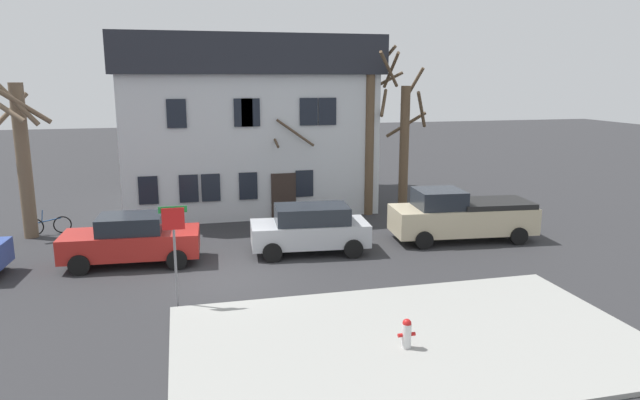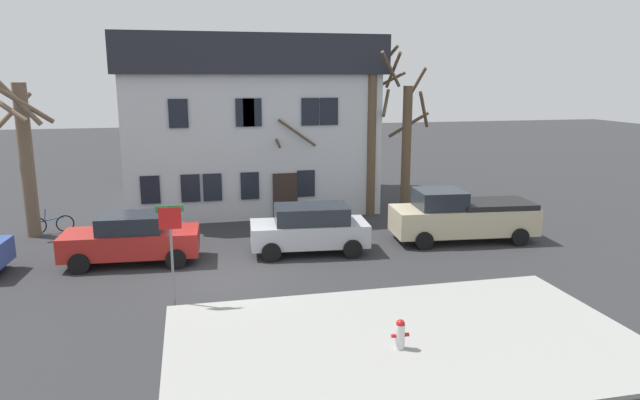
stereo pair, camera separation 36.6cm
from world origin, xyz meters
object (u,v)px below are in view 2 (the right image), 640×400
tree_bare_far (373,127)px  car_red_sedan (131,239)px  street_sign_pole (171,237)px  tree_bare_end (407,144)px  tree_bare_near (24,152)px  car_silver_wagon (310,228)px  pickup_truck_beige (462,216)px  fire_hydrant (400,333)px  bicycle_leaning (51,224)px  tree_bare_mid (292,151)px  building_main (247,121)px

tree_bare_far → car_red_sedan: size_ratio=1.66×
car_red_sedan → street_sign_pole: bearing=-71.1°
tree_bare_far → tree_bare_end: tree_bare_far is taller
tree_bare_near → car_silver_wagon: (10.45, -4.55, -2.53)m
pickup_truck_beige → fire_hydrant: size_ratio=8.00×
tree_bare_end → bicycle_leaning: 15.82m
car_silver_wagon → fire_hydrant: size_ratio=6.13×
tree_bare_mid → tree_bare_end: tree_bare_end is taller
tree_bare_far → street_sign_pole: bearing=-132.9°
car_red_sedan → pickup_truck_beige: pickup_truck_beige is taller
pickup_truck_beige → street_sign_pole: bearing=-157.9°
car_red_sedan → car_silver_wagon: (6.22, -0.15, 0.05)m
building_main → car_red_sedan: bearing=-118.0°
building_main → tree_bare_far: (5.31, -4.23, -0.08)m
tree_bare_far → pickup_truck_beige: 6.27m
car_silver_wagon → fire_hydrant: bearing=-87.1°
bicycle_leaning → car_red_sedan: bearing=-53.2°
car_silver_wagon → tree_bare_end: bearing=43.0°
building_main → tree_bare_mid: size_ratio=1.96×
bicycle_leaning → tree_bare_end: bearing=1.5°
building_main → tree_bare_near: size_ratio=1.77×
car_silver_wagon → fire_hydrant: 8.23m
tree_bare_far → fire_hydrant: size_ratio=10.84×
building_main → tree_bare_end: bearing=-31.0°
tree_bare_far → pickup_truck_beige: size_ratio=1.35×
fire_hydrant → tree_bare_end: bearing=68.6°
bicycle_leaning → building_main: bearing=28.1°
car_red_sedan → street_sign_pole: street_sign_pole is taller
tree_bare_near → street_sign_pole: bearing=-56.8°
building_main → car_silver_wagon: (1.23, -9.53, -3.22)m
building_main → tree_bare_mid: bearing=-65.9°
fire_hydrant → bicycle_leaning: size_ratio=0.41×
tree_bare_near → bicycle_leaning: (0.64, 0.40, -3.07)m
pickup_truck_beige → bicycle_leaning: 16.63m
pickup_truck_beige → car_red_sedan: bearing=-179.7°
street_sign_pole → car_silver_wagon: bearing=41.4°
tree_bare_far → tree_bare_mid: bearing=171.4°
car_silver_wagon → street_sign_pole: 6.42m
bicycle_leaning → tree_bare_mid: bearing=5.0°
tree_bare_far → fire_hydrant: bearing=-105.2°
car_red_sedan → street_sign_pole: (1.49, -4.34, 1.16)m
tree_bare_end → street_sign_pole: tree_bare_end is taller
tree_bare_near → car_red_sedan: tree_bare_near is taller
tree_bare_near → pickup_truck_beige: bearing=-14.6°
tree_bare_near → tree_bare_end: tree_bare_end is taller
tree_bare_mid → bicycle_leaning: size_ratio=3.49×
tree_bare_far → bicycle_leaning: 14.38m
tree_bare_near → fire_hydrant: bearing=-49.6°
fire_hydrant → tree_bare_near: bearing=130.4°
tree_bare_mid → bicycle_leaning: 10.60m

